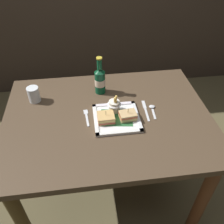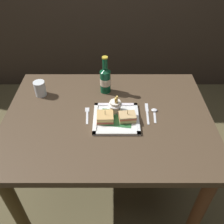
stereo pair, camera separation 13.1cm
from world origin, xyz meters
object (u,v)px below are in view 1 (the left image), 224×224
Objects in this scene: dining_table at (108,131)px; water_glass at (34,95)px; square_plate at (116,118)px; sandwich_half_right at (128,116)px; fork at (87,117)px; sandwich_half_left at (106,118)px; beer_bottle at (100,80)px; fries_cup at (114,104)px; knife at (145,110)px; spoon at (152,108)px.

water_glass reaches higher than dining_table.
sandwich_half_right is (0.06, -0.01, 0.02)m from square_plate.
water_glass reaches higher than fork.
sandwich_half_left reaches higher than dining_table.
beer_bottle is at bearing 94.42° from dining_table.
sandwich_half_left is 0.80× the size of fries_cup.
sandwich_half_left is 0.38× the size of beer_bottle.
fork is (0.30, -0.19, -0.04)m from water_glass.
fries_cup reaches higher than water_glass.
beer_bottle is at bearing 113.87° from sandwich_half_right.
fries_cup is 0.19m from knife.
sandwich_half_right is at bearing -155.49° from spoon.
sandwich_half_left is 0.66× the size of fork.
fork is (-0.16, 0.04, -0.01)m from square_plate.
dining_table is at bearing -173.81° from knife.
sandwich_half_left reaches higher than knife.
fork is at bearing -173.68° from fries_cup.
sandwich_half_right is at bearing -23.67° from dining_table.
square_plate is 2.11× the size of spoon.
spoon reaches higher than fork.
spoon is at bearing -36.17° from beer_bottle.
dining_table is 0.26m from knife.
knife reaches higher than dining_table.
spoon is (0.26, 0.03, 0.13)m from dining_table.
spoon is (0.22, 0.00, -0.05)m from fries_cup.
sandwich_half_right is at bearing 0.00° from sandwich_half_left.
fork is at bearing 166.30° from sandwich_half_right.
sandwich_half_right is 0.81× the size of spoon.
spoon is (0.38, 0.02, 0.00)m from fork.
sandwich_half_left is 0.98× the size of water_glass.
square_plate is 0.28m from beer_bottle.
dining_table is 0.49m from water_glass.
dining_table is 4.65× the size of square_plate.
sandwich_half_right is 0.14m from knife.
square_plate is 0.17m from fork.
beer_bottle reaches higher than sandwich_half_right.
sandwich_half_left reaches higher than square_plate.
spoon is at bearing 2.82° from knife.
water_glass is (-0.40, 0.24, 0.01)m from sandwich_half_left.
square_plate is at bearing -162.55° from knife.
spoon is (0.04, 0.00, 0.00)m from knife.
fries_cup is at bearing 32.07° from dining_table.
dining_table is 0.16m from sandwich_half_left.
sandwich_half_left is 0.12m from sandwich_half_right.
spoon is at bearing 2.73° from fork.
knife is (0.12, 0.07, -0.03)m from sandwich_half_right.
fries_cup reaches higher than fork.
square_plate is at bearing -76.46° from beer_bottle.
fork is at bearing 152.24° from sandwich_half_left.
fork is at bearing -177.28° from knife.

